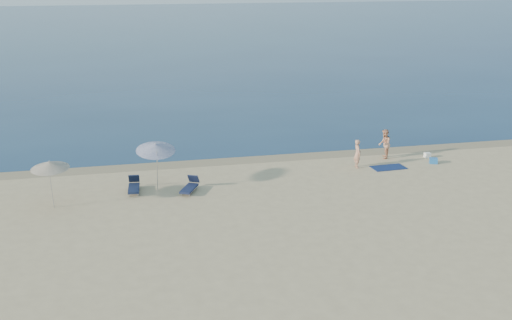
{
  "coord_description": "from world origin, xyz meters",
  "views": [
    {
      "loc": [
        -10.96,
        -15.57,
        10.82
      ],
      "look_at": [
        -3.8,
        16.0,
        1.0
      ],
      "focal_mm": 45.0,
      "sensor_mm": 36.0,
      "label": 1
    }
  ],
  "objects_px": {
    "person_right": "(385,144)",
    "umbrella_near": "(156,147)",
    "person_left": "(358,154)",
    "blue_cooler": "(433,161)"
  },
  "relations": [
    {
      "from": "person_left",
      "to": "umbrella_near",
      "type": "bearing_deg",
      "value": 97.75
    },
    {
      "from": "person_right",
      "to": "blue_cooler",
      "type": "distance_m",
      "value": 2.92
    },
    {
      "from": "person_left",
      "to": "blue_cooler",
      "type": "relative_size",
      "value": 3.57
    },
    {
      "from": "person_right",
      "to": "umbrella_near",
      "type": "bearing_deg",
      "value": -56.22
    },
    {
      "from": "person_left",
      "to": "person_right",
      "type": "xyz_separation_m",
      "value": [
        2.2,
        1.34,
        0.06
      ]
    },
    {
      "from": "person_right",
      "to": "blue_cooler",
      "type": "relative_size",
      "value": 3.85
    },
    {
      "from": "person_left",
      "to": "blue_cooler",
      "type": "height_order",
      "value": "person_left"
    },
    {
      "from": "person_left",
      "to": "blue_cooler",
      "type": "distance_m",
      "value": 4.6
    },
    {
      "from": "blue_cooler",
      "to": "person_right",
      "type": "bearing_deg",
      "value": 167.83
    },
    {
      "from": "blue_cooler",
      "to": "umbrella_near",
      "type": "distance_m",
      "value": 15.89
    }
  ]
}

